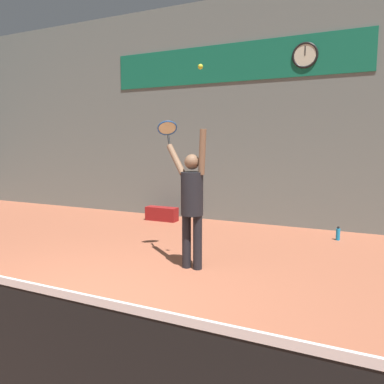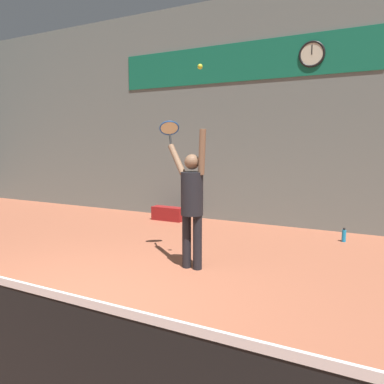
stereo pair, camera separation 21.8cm
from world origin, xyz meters
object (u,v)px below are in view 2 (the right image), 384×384
(tennis_ball, at_px, (200,67))
(equipment_bag, at_px, (168,214))
(water_bottle, at_px, (344,236))
(tennis_racket, at_px, (169,129))
(scoreboard_clock, at_px, (312,54))
(tennis_player, at_px, (192,199))

(tennis_ball, bearing_deg, equipment_bag, 128.21)
(tennis_ball, height_order, equipment_bag, tennis_ball)
(tennis_ball, distance_m, water_bottle, 4.13)
(tennis_racket, xyz_separation_m, water_bottle, (2.47, 2.10, -1.91))
(equipment_bag, bearing_deg, tennis_ball, -51.79)
(tennis_racket, bearing_deg, tennis_ball, -34.37)
(scoreboard_clock, height_order, tennis_ball, scoreboard_clock)
(equipment_bag, bearing_deg, water_bottle, -2.76)
(tennis_player, bearing_deg, water_bottle, 55.07)
(tennis_player, height_order, tennis_racket, tennis_racket)
(tennis_ball, relative_size, water_bottle, 0.26)
(tennis_racket, bearing_deg, water_bottle, 40.33)
(equipment_bag, bearing_deg, scoreboard_clock, 10.83)
(tennis_racket, distance_m, water_bottle, 3.76)
(tennis_racket, relative_size, equipment_bag, 0.55)
(water_bottle, bearing_deg, equipment_bag, 177.24)
(scoreboard_clock, distance_m, tennis_player, 4.35)
(scoreboard_clock, height_order, equipment_bag, scoreboard_clock)
(tennis_player, height_order, water_bottle, tennis_player)
(tennis_ball, bearing_deg, tennis_racket, 145.63)
(scoreboard_clock, distance_m, tennis_ball, 3.61)
(scoreboard_clock, height_order, water_bottle, scoreboard_clock)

